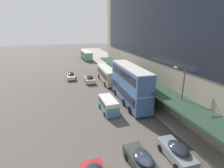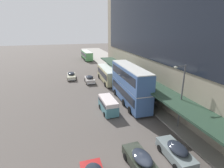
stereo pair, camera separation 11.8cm
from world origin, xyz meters
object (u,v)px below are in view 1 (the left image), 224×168
(sedan_second_near, at_px, (142,161))
(fire_hydrant, at_px, (132,90))
(sedan_trailing_mid, at_px, (71,76))
(street_lamp, at_px, (181,93))
(transit_bus_kerbside_front, at_px, (130,84))
(sedan_lead_near, at_px, (89,79))
(transit_bus_kerbside_far, at_px, (107,74))
(transit_bus_kerbside_rear, at_px, (86,55))
(vw_van, at_px, (108,104))
(sedan_lead_mid, at_px, (176,152))

(sedan_second_near, distance_m, fire_hydrant, 17.92)
(sedan_trailing_mid, bearing_deg, sedan_second_near, -83.09)
(street_lamp, distance_m, fire_hydrant, 12.88)
(transit_bus_kerbside_front, height_order, sedan_lead_near, transit_bus_kerbside_front)
(transit_bus_kerbside_far, xyz_separation_m, sedan_lead_near, (-3.78, 0.57, -1.00))
(transit_bus_kerbside_rear, relative_size, vw_van, 2.37)
(sedan_second_near, height_order, vw_van, vw_van)
(transit_bus_kerbside_far, bearing_deg, street_lamp, -81.46)
(transit_bus_kerbside_rear, bearing_deg, sedan_lead_mid, -90.28)
(transit_bus_kerbside_rear, relative_size, transit_bus_kerbside_far, 1.12)
(vw_van, distance_m, fire_hydrant, 8.52)
(sedan_trailing_mid, xyz_separation_m, street_lamp, (10.28, -24.70, 3.65))
(sedan_trailing_mid, height_order, street_lamp, street_lamp)
(sedan_second_near, xyz_separation_m, street_lamp, (6.75, 4.50, 3.63))
(transit_bus_kerbside_front, distance_m, sedan_lead_mid, 12.92)
(vw_van, bearing_deg, sedan_trailing_mid, 101.43)
(transit_bus_kerbside_front, height_order, vw_van, transit_bus_kerbside_front)
(sedan_trailing_mid, bearing_deg, street_lamp, -67.40)
(transit_bus_kerbside_rear, bearing_deg, sedan_lead_near, -97.54)
(transit_bus_kerbside_front, distance_m, sedan_second_near, 13.69)
(street_lamp, bearing_deg, transit_bus_kerbside_rear, 93.57)
(vw_van, bearing_deg, transit_bus_kerbside_rear, 85.20)
(sedan_second_near, bearing_deg, fire_hydrant, 69.34)
(transit_bus_kerbside_far, distance_m, sedan_second_near, 24.70)
(vw_van, xyz_separation_m, street_lamp, (6.59, -6.42, 3.30))
(transit_bus_kerbside_far, height_order, fire_hydrant, transit_bus_kerbside_far)
(transit_bus_kerbside_front, xyz_separation_m, sedan_trailing_mid, (-7.69, 16.37, -2.39))
(transit_bus_kerbside_rear, relative_size, sedan_lead_mid, 2.53)
(sedan_lead_mid, relative_size, sedan_trailing_mid, 0.88)
(transit_bus_kerbside_front, bearing_deg, transit_bus_kerbside_far, 91.96)
(transit_bus_kerbside_far, relative_size, vw_van, 2.11)
(transit_bus_kerbside_far, xyz_separation_m, sedan_trailing_mid, (-7.30, 4.81, -1.04))
(transit_bus_kerbside_far, height_order, sedan_second_near, transit_bus_kerbside_far)
(sedan_lead_near, relative_size, sedan_trailing_mid, 0.87)
(sedan_lead_mid, height_order, sedan_second_near, sedan_lead_mid)
(transit_bus_kerbside_rear, distance_m, sedan_lead_mid, 53.06)
(vw_van, bearing_deg, fire_hydrant, 43.49)
(transit_bus_kerbside_far, distance_m, sedan_lead_mid, 24.27)
(transit_bus_kerbside_rear, height_order, street_lamp, street_lamp)
(transit_bus_kerbside_front, bearing_deg, sedan_lead_near, 109.01)
(transit_bus_kerbside_rear, relative_size, sedan_trailing_mid, 2.22)
(transit_bus_kerbside_rear, bearing_deg, sedan_trailing_mid, -106.81)
(vw_van, relative_size, street_lamp, 0.62)
(transit_bus_kerbside_front, distance_m, street_lamp, 8.81)
(transit_bus_kerbside_front, relative_size, sedan_lead_mid, 2.58)
(vw_van, bearing_deg, sedan_second_near, -90.83)
(sedan_lead_near, height_order, sedan_trailing_mid, sedan_lead_near)
(transit_bus_kerbside_front, height_order, transit_bus_kerbside_far, transit_bus_kerbside_front)
(sedan_lead_mid, bearing_deg, vw_van, 106.96)
(fire_hydrant, bearing_deg, transit_bus_kerbside_rear, 94.10)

